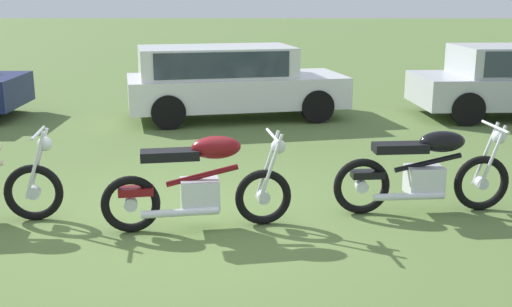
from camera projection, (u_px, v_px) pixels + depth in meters
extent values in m
plane|color=#567038|center=(198.00, 219.00, 6.93)|extent=(120.00, 120.00, 0.00)
torus|color=black|center=(34.00, 193.00, 6.84)|extent=(0.64, 0.18, 0.63)
cylinder|color=silver|center=(34.00, 193.00, 6.84)|extent=(0.15, 0.12, 0.14)
cylinder|color=silver|center=(39.00, 161.00, 6.85)|extent=(0.27, 0.07, 0.74)
cylinder|color=silver|center=(35.00, 165.00, 6.68)|extent=(0.27, 0.07, 0.74)
cylinder|color=silver|center=(38.00, 133.00, 6.69)|extent=(0.12, 0.64, 0.03)
sphere|color=silver|center=(45.00, 144.00, 6.73)|extent=(0.18, 0.18, 0.16)
torus|color=black|center=(263.00, 197.00, 6.72)|extent=(0.62, 0.20, 0.61)
torus|color=black|center=(131.00, 204.00, 6.49)|extent=(0.62, 0.20, 0.61)
cylinder|color=silver|center=(263.00, 197.00, 6.72)|extent=(0.16, 0.12, 0.14)
cylinder|color=silver|center=(131.00, 204.00, 6.49)|extent=(0.16, 0.12, 0.14)
cylinder|color=silver|center=(267.00, 164.00, 6.73)|extent=(0.28, 0.08, 0.75)
cylinder|color=silver|center=(271.00, 169.00, 6.56)|extent=(0.28, 0.08, 0.75)
cube|color=silver|center=(200.00, 194.00, 6.59)|extent=(0.45, 0.37, 0.32)
cylinder|color=maroon|center=(202.00, 176.00, 6.55)|extent=(0.76, 0.19, 0.22)
ellipsoid|color=maroon|center=(216.00, 147.00, 6.50)|extent=(0.56, 0.35, 0.24)
cube|color=black|center=(170.00, 155.00, 6.44)|extent=(0.63, 0.34, 0.10)
cube|color=maroon|center=(136.00, 191.00, 6.47)|extent=(0.39, 0.24, 0.08)
cylinder|color=silver|center=(273.00, 136.00, 6.57)|extent=(0.14, 0.64, 0.03)
sphere|color=silver|center=(278.00, 147.00, 6.61)|extent=(0.19, 0.19, 0.16)
cylinder|color=silver|center=(180.00, 213.00, 6.44)|extent=(0.80, 0.22, 0.08)
torus|color=black|center=(481.00, 183.00, 7.17)|extent=(0.65, 0.15, 0.65)
torus|color=black|center=(362.00, 186.00, 7.04)|extent=(0.65, 0.15, 0.65)
cylinder|color=silver|center=(481.00, 183.00, 7.17)|extent=(0.15, 0.11, 0.14)
cylinder|color=silver|center=(362.00, 186.00, 7.04)|extent=(0.15, 0.11, 0.14)
cylinder|color=silver|center=(485.00, 153.00, 7.18)|extent=(0.27, 0.06, 0.73)
cylinder|color=silver|center=(493.00, 157.00, 7.00)|extent=(0.27, 0.06, 0.73)
cube|color=silver|center=(424.00, 180.00, 7.09)|extent=(0.43, 0.34, 0.32)
cylinder|color=black|center=(428.00, 163.00, 7.05)|extent=(0.77, 0.13, 0.22)
ellipsoid|color=black|center=(442.00, 142.00, 7.00)|extent=(0.54, 0.31, 0.24)
cube|color=black|center=(400.00, 148.00, 6.97)|extent=(0.62, 0.30, 0.10)
cube|color=black|center=(367.00, 174.00, 7.02)|extent=(0.38, 0.21, 0.08)
cylinder|color=silver|center=(495.00, 127.00, 7.01)|extent=(0.09, 0.64, 0.03)
sphere|color=silver|center=(499.00, 137.00, 7.05)|extent=(0.17, 0.17, 0.16)
cylinder|color=silver|center=(409.00, 196.00, 6.95)|extent=(0.80, 0.16, 0.08)
cylinder|color=black|center=(1.00, 96.00, 13.30)|extent=(0.65, 0.24, 0.64)
cube|color=silver|center=(236.00, 91.00, 12.53)|extent=(4.55, 2.67, 0.60)
cube|color=silver|center=(216.00, 62.00, 12.31)|extent=(3.26, 2.22, 0.60)
cube|color=#2D3842|center=(216.00, 61.00, 12.30)|extent=(2.83, 2.16, 0.48)
cylinder|color=black|center=(294.00, 93.00, 13.67)|extent=(0.67, 0.35, 0.64)
cylinder|color=black|center=(317.00, 106.00, 12.09)|extent=(0.67, 0.35, 0.64)
cylinder|color=black|center=(162.00, 98.00, 13.09)|extent=(0.67, 0.35, 0.64)
cylinder|color=black|center=(168.00, 112.00, 11.51)|extent=(0.67, 0.35, 0.64)
cylinder|color=black|center=(437.00, 95.00, 13.47)|extent=(0.65, 0.26, 0.64)
cylinder|color=black|center=(467.00, 109.00, 11.82)|extent=(0.65, 0.26, 0.64)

